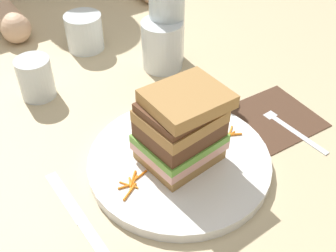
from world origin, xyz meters
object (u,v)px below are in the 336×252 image
Objects in this scene: napkin_dark at (274,117)px; fork at (284,123)px; empty_tumbler_1 at (84,32)px; knife at (83,223)px; empty_tumbler_0 at (36,78)px; juice_glass at (162,47)px; main_plate at (179,161)px; sandwich at (181,128)px.

napkin_dark is 0.02m from fork.
fork is at bearing -67.90° from empty_tumbler_1.
empty_tumbler_0 is at bearing 79.59° from knife.
knife is 0.45m from empty_tumbler_1.
empty_tumbler_1 is at bearing 112.10° from fork.
knife is at bearing 179.07° from fork.
empty_tumbler_0 is 0.99× the size of empty_tumbler_1.
fork is at bearing -75.01° from juice_glass.
empty_tumbler_1 is (0.14, 0.10, -0.00)m from empty_tumbler_0.
napkin_dark is at bearing 2.59° from knife.
napkin_dark is 0.69× the size of knife.
main_plate is 0.31m from empty_tumbler_0.
juice_glass is 0.17m from empty_tumbler_1.
empty_tumbler_1 is at bearing 113.07° from napkin_dark.
empty_tumbler_0 is at bearing -144.06° from empty_tumbler_1.
empty_tumbler_1 reaches higher than fork.
empty_tumbler_1 is (0.03, 0.39, 0.03)m from main_plate.
empty_tumbler_0 is (-0.11, 0.28, 0.03)m from main_plate.
main_plate reaches higher than knife.
juice_glass is (-0.07, 0.24, 0.04)m from napkin_dark.
juice_glass reaches higher than knife.
main_plate is 3.63× the size of empty_tumbler_0.
juice_glass is at bearing -56.79° from empty_tumbler_1.
fork is 1.77× the size of juice_glass.
empty_tumbler_0 is at bearing 135.25° from fork.
fork is 2.20× the size of empty_tumbler_1.
napkin_dark is 0.83× the size of fork.
empty_tumbler_0 is at bearing 137.29° from napkin_dark.
sandwich is 1.29× the size of juice_glass.
napkin_dark is at bearing -42.71° from empty_tumbler_0.
juice_glass reaches higher than napkin_dark.
juice_glass is at bearing 62.06° from main_plate.
napkin_dark is (0.20, 0.00, -0.07)m from sandwich.
napkin_dark is 1.82× the size of empty_tumbler_1.
sandwich is at bearing -68.74° from empty_tumbler_0.
fork is at bearing -0.93° from knife.
empty_tumbler_1 is at bearing 123.21° from juice_glass.
main_plate is 0.39m from empty_tumbler_1.
juice_glass is at bearing -10.22° from empty_tumbler_0.
fork is 2.23× the size of empty_tumbler_0.
juice_glass is 1.26× the size of empty_tumbler_0.
empty_tumbler_0 is (-0.31, 0.28, 0.04)m from napkin_dark.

